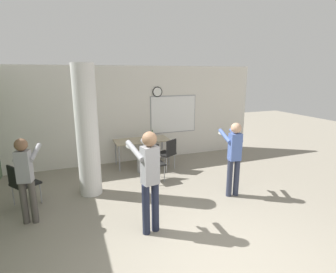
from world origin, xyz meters
name	(u,v)px	position (x,y,z in m)	size (l,w,h in m)	color
wall_back	(131,115)	(0.02, 5.06, 1.40)	(8.00, 0.15, 2.80)	silver
support_pillar	(87,132)	(-1.37, 3.15, 1.40)	(0.47, 0.47, 2.80)	white
folding_table	(142,141)	(0.18, 4.54, 0.69)	(1.55, 0.70, 0.75)	tan
bottle_on_table	(152,135)	(0.54, 4.67, 0.84)	(0.06, 0.06, 0.23)	#1E6B2D
waste_bin	(142,165)	(0.01, 3.99, 0.19)	(0.24, 0.24, 0.39)	#B2B2B7
chair_table_right	(168,152)	(0.71, 3.88, 0.51)	(0.60, 0.60, 0.87)	black
chair_by_left_wall	(22,182)	(-2.68, 3.04, 0.51)	(0.62, 0.62, 0.87)	black
chair_table_front	(153,160)	(0.15, 3.37, 0.51)	(0.47, 0.47, 0.87)	black
person_watching_back	(26,174)	(-2.48, 2.34, 0.91)	(0.44, 0.61, 1.55)	#514C47
person_playing_side	(234,154)	(1.48, 1.96, 0.95)	(0.41, 0.65, 1.61)	#2D3347
person_playing_front	(149,175)	(-0.58, 1.31, 1.02)	(0.47, 0.67, 1.73)	#1E2338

